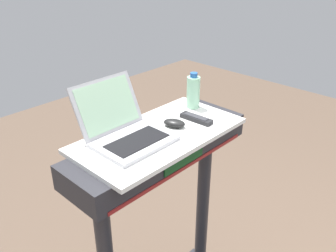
# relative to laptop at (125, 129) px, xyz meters

# --- Properties ---
(desk_board) EXTENTS (0.76, 0.39, 0.02)m
(desk_board) POSITION_rel_laptop_xyz_m (0.14, -0.06, -0.06)
(desk_board) COLOR white
(desk_board) RESTS_ON treadmill_base
(laptop) EXTENTS (0.31, 0.33, 0.23)m
(laptop) POSITION_rel_laptop_xyz_m (0.00, 0.00, 0.00)
(laptop) COLOR #B7B7BC
(laptop) RESTS_ON desk_board
(computer_mouse) EXTENTS (0.09, 0.12, 0.03)m
(computer_mouse) POSITION_rel_laptop_xyz_m (0.23, -0.07, -0.03)
(computer_mouse) COLOR black
(computer_mouse) RESTS_ON desk_board
(water_bottle) EXTENTS (0.07, 0.07, 0.18)m
(water_bottle) POSITION_rel_laptop_xyz_m (0.45, 0.01, 0.04)
(water_bottle) COLOR #9EDBB2
(water_bottle) RESTS_ON desk_board
(tv_remote) EXTENTS (0.06, 0.16, 0.02)m
(tv_remote) POSITION_rel_laptop_xyz_m (0.34, -0.10, -0.04)
(tv_remote) COLOR #232326
(tv_remote) RESTS_ON desk_board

